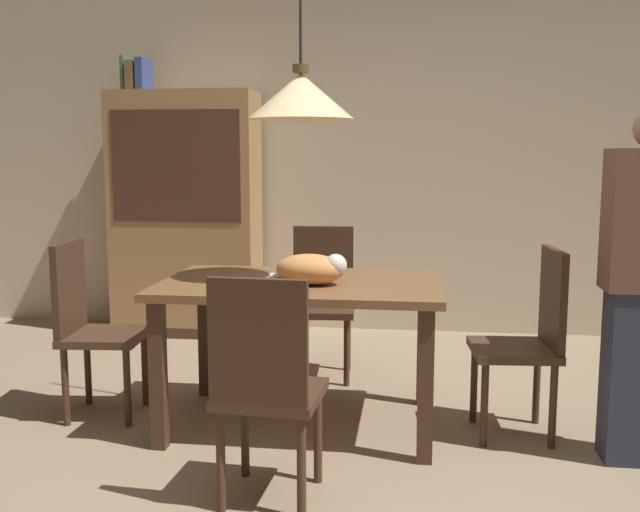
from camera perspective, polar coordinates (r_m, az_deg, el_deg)
The scene contains 13 objects.
ground at distance 3.37m, azimuth -0.80°, elevation -16.19°, with size 10.00×10.00×0.00m, color #998466.
back_wall at distance 5.71m, azimuth 3.01°, elevation 8.69°, with size 6.40×0.10×2.90m, color beige.
dining_table at distance 3.66m, azimuth -1.46°, elevation -3.54°, with size 1.40×0.90×0.75m.
chair_far_back at distance 4.54m, azimuth 0.19°, elevation -3.04°, with size 0.43×0.43×0.93m.
chair_near_front at distance 2.85m, azimuth -4.31°, elevation -9.74°, with size 0.42×0.42×0.93m.
chair_right_side at distance 3.69m, azimuth 16.22°, elevation -5.92°, with size 0.43×0.43×0.93m.
chair_left_side at distance 4.01m, azimuth -17.68°, elevation -4.90°, with size 0.43×0.43×0.93m.
cat_sleeping at distance 3.53m, azimuth -0.61°, elevation -1.03°, with size 0.39×0.26×0.16m.
pendant_lamp at distance 3.59m, azimuth -1.52°, elevation 12.51°, with size 0.52×0.52×1.30m.
hutch_bookcase at distance 5.65m, azimuth -10.48°, elevation 2.89°, with size 1.12×0.45×1.85m.
book_green_slim at distance 5.81m, azimuth -14.97°, elevation 13.66°, with size 0.03×0.20×0.26m, color #427A4C.
book_brown_thick at distance 5.79m, azimuth -14.39°, elevation 13.51°, with size 0.06×0.24×0.22m, color brown.
book_blue_wide at distance 5.76m, azimuth -13.68°, elevation 13.66°, with size 0.06×0.24×0.24m, color #384C93.
Camera 1 is at (0.44, -3.04, 1.38)m, focal length 40.65 mm.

